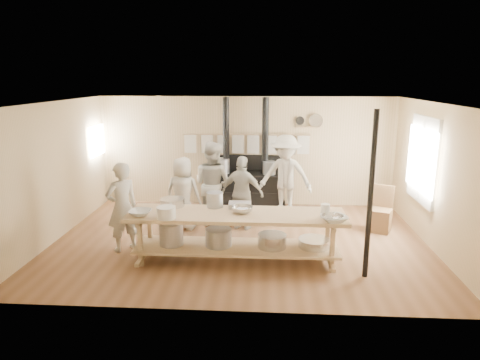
% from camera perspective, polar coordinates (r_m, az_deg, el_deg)
% --- Properties ---
extents(ground, '(7.00, 7.00, 0.00)m').
position_cam_1_polar(ground, '(8.21, -0.04, -8.14)').
color(ground, brown).
rests_on(ground, ground).
extents(room_shell, '(7.00, 7.00, 7.00)m').
position_cam_1_polar(room_shell, '(7.76, -0.05, 3.06)').
color(room_shell, tan).
rests_on(room_shell, ground).
extents(window_right, '(0.09, 1.50, 1.65)m').
position_cam_1_polar(window_right, '(8.87, 23.22, 2.48)').
color(window_right, beige).
rests_on(window_right, ground).
extents(left_opening, '(0.00, 0.90, 0.90)m').
position_cam_1_polar(left_opening, '(10.49, -18.54, 4.99)').
color(left_opening, white).
rests_on(left_opening, ground).
extents(stove, '(1.90, 0.75, 2.60)m').
position_cam_1_polar(stove, '(10.06, 0.69, -0.91)').
color(stove, black).
rests_on(stove, ground).
extents(towel_rail, '(3.00, 0.04, 0.47)m').
position_cam_1_polar(towel_rail, '(10.13, 0.83, 5.14)').
color(towel_rail, '#A07D5B').
rests_on(towel_rail, ground).
extents(back_wall_shelf, '(0.63, 0.14, 0.32)m').
position_cam_1_polar(back_wall_shelf, '(10.15, 9.21, 7.55)').
color(back_wall_shelf, '#A07D5B').
rests_on(back_wall_shelf, ground).
extents(prep_table, '(3.60, 0.90, 0.85)m').
position_cam_1_polar(prep_table, '(7.19, -0.58, -6.94)').
color(prep_table, '#A07D5B').
rests_on(prep_table, ground).
extents(support_post, '(0.08, 0.08, 2.60)m').
position_cam_1_polar(support_post, '(6.68, 17.01, -2.12)').
color(support_post, black).
rests_on(support_post, ground).
extents(cook_far_left, '(0.69, 0.68, 1.61)m').
position_cam_1_polar(cook_far_left, '(7.84, -15.44, -3.50)').
color(cook_far_left, beige).
rests_on(cook_far_left, ground).
extents(cook_left, '(1.07, 1.00, 1.77)m').
position_cam_1_polar(cook_left, '(8.88, -3.69, -0.50)').
color(cook_left, beige).
rests_on(cook_left, ground).
extents(cook_center, '(0.80, 0.58, 1.50)m').
position_cam_1_polar(cook_center, '(8.71, -7.60, -1.81)').
color(cook_center, beige).
rests_on(cook_center, ground).
extents(cook_right, '(0.96, 0.63, 1.51)m').
position_cam_1_polar(cook_right, '(8.63, 0.33, -1.76)').
color(cook_right, beige).
rests_on(cook_right, ground).
extents(cook_by_window, '(1.30, 0.92, 1.83)m').
position_cam_1_polar(cook_by_window, '(9.47, 6.08, 0.52)').
color(cook_by_window, beige).
rests_on(cook_by_window, ground).
extents(chair, '(0.56, 0.56, 0.92)m').
position_cam_1_polar(chair, '(9.12, 18.14, -4.80)').
color(chair, brown).
rests_on(chair, ground).
extents(bowl_white_a, '(0.38, 0.38, 0.09)m').
position_cam_1_polar(bowl_white_a, '(7.15, -13.17, -4.27)').
color(bowl_white_a, white).
rests_on(bowl_white_a, prep_table).
extents(bowl_steel_a, '(0.50, 0.50, 0.11)m').
position_cam_1_polar(bowl_steel_a, '(7.08, 0.31, -3.96)').
color(bowl_steel_a, silver).
rests_on(bowl_steel_a, prep_table).
extents(bowl_white_b, '(0.51, 0.51, 0.10)m').
position_cam_1_polar(bowl_white_b, '(6.82, 12.44, -5.06)').
color(bowl_white_b, white).
rests_on(bowl_white_b, prep_table).
extents(bowl_steel_b, '(0.38, 0.38, 0.10)m').
position_cam_1_polar(bowl_steel_b, '(6.81, 12.24, -5.04)').
color(bowl_steel_b, silver).
rests_on(bowl_steel_b, prep_table).
extents(roasting_pan, '(0.39, 0.27, 0.09)m').
position_cam_1_polar(roasting_pan, '(7.38, -0.01, -3.34)').
color(roasting_pan, '#B2B2B7').
rests_on(roasting_pan, prep_table).
extents(mixing_bowl_large, '(0.50, 0.50, 0.13)m').
position_cam_1_polar(mixing_bowl_large, '(7.53, -9.01, -2.96)').
color(mixing_bowl_large, silver).
rests_on(mixing_bowl_large, prep_table).
extents(bucket_galv, '(0.30, 0.30, 0.26)m').
position_cam_1_polar(bucket_galv, '(7.39, -3.38, -2.62)').
color(bucket_galv, gray).
rests_on(bucket_galv, prep_table).
extents(deep_bowl_enamel, '(0.36, 0.36, 0.19)m').
position_cam_1_polar(deep_bowl_enamel, '(6.90, -9.80, -4.30)').
color(deep_bowl_enamel, white).
rests_on(deep_bowl_enamel, prep_table).
extents(pitcher, '(0.16, 0.16, 0.23)m').
position_cam_1_polar(pitcher, '(6.96, 11.28, -4.05)').
color(pitcher, white).
rests_on(pitcher, prep_table).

